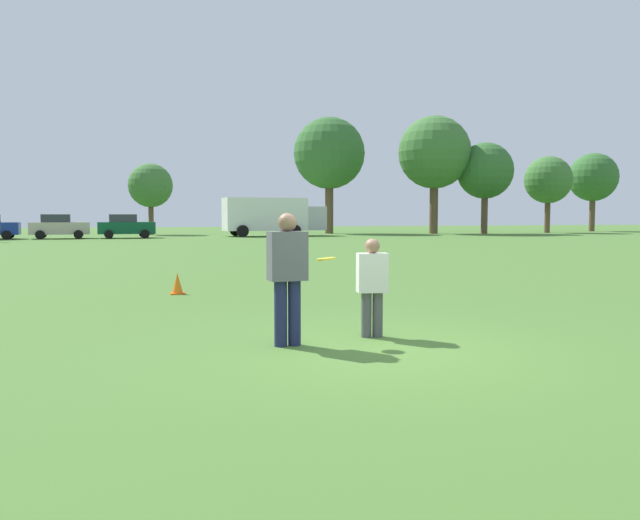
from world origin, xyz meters
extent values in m
plane|color=#47702D|center=(0.00, 0.00, 0.00)|extent=(172.81, 172.81, 0.00)
cylinder|color=#1E234C|center=(-1.13, 0.54, 0.45)|extent=(0.18, 0.18, 0.89)
cylinder|color=#1E234C|center=(-0.93, 0.55, 0.45)|extent=(0.18, 0.18, 0.89)
cube|color=#595960|center=(-1.03, 0.54, 1.23)|extent=(0.52, 0.32, 0.66)
sphere|color=#8C664C|center=(-1.03, 0.54, 1.68)|extent=(0.25, 0.25, 0.25)
cylinder|color=#4C4C51|center=(0.37, 0.79, 0.33)|extent=(0.15, 0.15, 0.66)
cylinder|color=#4C4C51|center=(0.21, 0.81, 0.33)|extent=(0.15, 0.15, 0.66)
cube|color=silver|center=(0.29, 0.80, 0.94)|extent=(0.47, 0.31, 0.57)
sphere|color=#8C664C|center=(0.29, 0.80, 1.33)|extent=(0.22, 0.22, 0.22)
cylinder|color=yellow|center=(-0.47, 0.59, 1.17)|extent=(0.27, 0.27, 0.06)
cube|color=#D8590C|center=(-2.15, 6.68, 0.01)|extent=(0.32, 0.32, 0.03)
cone|color=orange|center=(-2.15, 6.68, 0.26)|extent=(0.24, 0.24, 0.45)
cylinder|color=black|center=(-12.33, 43.89, 0.33)|extent=(0.67, 0.26, 0.66)
cylinder|color=black|center=(-12.20, 41.89, 0.33)|extent=(0.67, 0.26, 0.66)
cube|color=#B7AD99|center=(-8.69, 42.75, 0.78)|extent=(4.31, 2.07, 0.90)
cube|color=#2D333D|center=(-8.94, 42.73, 1.50)|extent=(2.10, 1.77, 0.64)
cylinder|color=black|center=(-7.46, 43.83, 0.33)|extent=(0.67, 0.26, 0.66)
cylinder|color=black|center=(-7.33, 41.84, 0.33)|extent=(0.67, 0.26, 0.66)
cylinder|color=black|center=(-10.06, 43.66, 0.33)|extent=(0.67, 0.26, 0.66)
cylinder|color=black|center=(-9.93, 41.67, 0.33)|extent=(0.67, 0.26, 0.66)
cube|color=#0C4C2D|center=(-3.94, 42.60, 0.78)|extent=(4.31, 2.07, 0.90)
cube|color=#2D333D|center=(-4.19, 42.58, 1.50)|extent=(2.10, 1.77, 0.64)
cylinder|color=black|center=(-2.70, 43.68, 0.33)|extent=(0.67, 0.26, 0.66)
cylinder|color=black|center=(-2.57, 41.69, 0.33)|extent=(0.67, 0.26, 0.66)
cylinder|color=black|center=(-5.30, 43.51, 0.33)|extent=(0.67, 0.26, 0.66)
cylinder|color=black|center=(-5.17, 41.52, 0.33)|extent=(0.67, 0.26, 0.66)
cube|color=white|center=(7.11, 43.93, 1.83)|extent=(6.95, 2.94, 2.70)
cube|color=#B2B2B7|center=(11.30, 44.20, 1.48)|extent=(1.95, 2.41, 2.00)
cylinder|color=black|center=(9.23, 45.44, 0.48)|extent=(0.98, 0.34, 0.96)
cylinder|color=black|center=(9.41, 42.71, 0.48)|extent=(0.98, 0.34, 0.96)
cylinder|color=black|center=(4.82, 45.15, 0.48)|extent=(0.98, 0.34, 0.96)
cylinder|color=black|center=(5.00, 42.42, 0.48)|extent=(0.98, 0.34, 0.96)
cylinder|color=brown|center=(-1.96, 50.56, 1.37)|extent=(0.46, 0.46, 2.74)
sphere|color=#3D7033|center=(-1.96, 50.56, 4.41)|extent=(3.92, 3.92, 3.92)
cylinder|color=brown|center=(14.51, 49.83, 2.38)|extent=(0.79, 0.79, 4.75)
sphere|color=#33662D|center=(14.51, 49.83, 7.64)|extent=(6.79, 6.79, 6.79)
cylinder|color=brown|center=(23.78, 46.36, 2.38)|extent=(0.79, 0.79, 4.75)
sphere|color=#3D7033|center=(23.78, 46.36, 7.64)|extent=(6.79, 6.79, 6.79)
cylinder|color=brown|center=(28.43, 45.12, 1.85)|extent=(0.62, 0.62, 3.69)
sphere|color=#33662D|center=(28.43, 45.12, 5.93)|extent=(5.27, 5.27, 5.27)
cylinder|color=brown|center=(36.03, 46.05, 1.63)|extent=(0.54, 0.54, 3.26)
sphere|color=#3D7033|center=(36.03, 46.05, 5.25)|extent=(4.66, 4.66, 4.66)
cylinder|color=brown|center=(44.34, 49.72, 1.82)|extent=(0.61, 0.61, 3.64)
sphere|color=#33662D|center=(44.34, 49.72, 5.85)|extent=(5.20, 5.20, 5.20)
camera|label=1|loc=(-2.93, -7.67, 1.78)|focal=35.20mm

